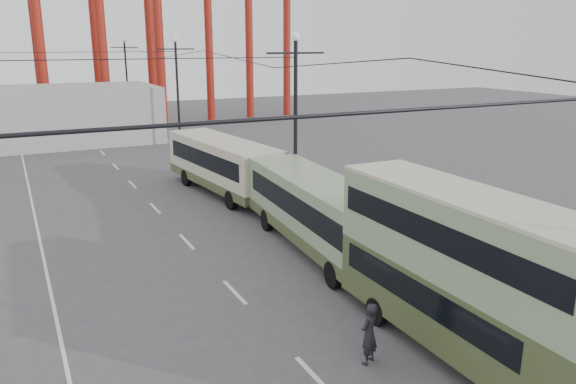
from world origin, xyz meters
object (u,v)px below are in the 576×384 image
single_decker_green (318,211)px  pedestrian (369,334)px  double_decker_bus (463,267)px  single_decker_cream (223,164)px

single_decker_green → pedestrian: size_ratio=6.27×
pedestrian → double_decker_bus: bearing=134.3°
single_decker_cream → double_decker_bus: bearing=-96.8°
double_decker_bus → single_decker_green: 9.33m
single_decker_green → single_decker_cream: size_ratio=1.07×
double_decker_bus → pedestrian: (-2.54, 0.79, -1.81)m
single_decker_cream → pedestrian: (-2.82, -19.43, -0.92)m
double_decker_bus → single_decker_cream: 20.24m
single_decker_green → single_decker_cream: (-0.35, 10.96, 0.03)m
double_decker_bus → single_decker_cream: double_decker_bus is taller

